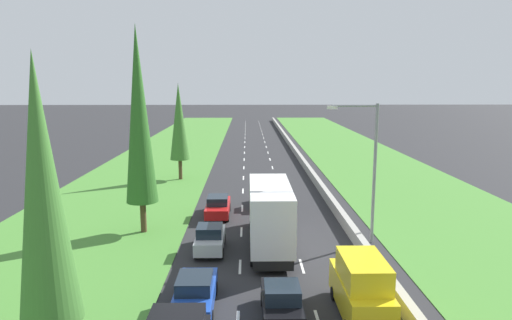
{
  "coord_description": "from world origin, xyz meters",
  "views": [
    {
      "loc": [
        -1.32,
        -3.03,
        10.26
      ],
      "look_at": [
        -0.27,
        50.64,
        1.02
      ],
      "focal_mm": 31.59,
      "sensor_mm": 36.0,
      "label": 1
    }
  ],
  "objects_px": {
    "poplar_tree_third": "(179,122)",
    "street_light_mast": "(369,163)",
    "white_box_truck_centre_lane": "(269,213)",
    "poplar_tree_second": "(139,116)",
    "blue_sedan_left_lane": "(195,293)",
    "yellow_van_right_lane": "(361,287)",
    "silver_hatchback_left_lane": "(210,238)",
    "red_sedan_left_lane": "(218,206)",
    "black_hatchback_centre_lane": "(282,302)",
    "poplar_tree_nearest": "(43,192)",
    "black_hatchback_centre_lane_fourth": "(265,197)"
  },
  "relations": [
    {
      "from": "poplar_tree_nearest",
      "to": "street_light_mast",
      "type": "height_order",
      "value": "poplar_tree_nearest"
    },
    {
      "from": "black_hatchback_centre_lane",
      "to": "poplar_tree_nearest",
      "type": "bearing_deg",
      "value": -155.7
    },
    {
      "from": "poplar_tree_nearest",
      "to": "poplar_tree_second",
      "type": "xyz_separation_m",
      "value": [
        -0.47,
        15.61,
        1.39
      ]
    },
    {
      "from": "white_box_truck_centre_lane",
      "to": "poplar_tree_nearest",
      "type": "distance_m",
      "value": 15.67
    },
    {
      "from": "silver_hatchback_left_lane",
      "to": "poplar_tree_second",
      "type": "bearing_deg",
      "value": 142.97
    },
    {
      "from": "blue_sedan_left_lane",
      "to": "white_box_truck_centre_lane",
      "type": "relative_size",
      "value": 0.48
    },
    {
      "from": "blue_sedan_left_lane",
      "to": "silver_hatchback_left_lane",
      "type": "xyz_separation_m",
      "value": [
        0.1,
        7.19,
        0.02
      ]
    },
    {
      "from": "black_hatchback_centre_lane",
      "to": "poplar_tree_third",
      "type": "distance_m",
      "value": 30.9
    },
    {
      "from": "black_hatchback_centre_lane",
      "to": "black_hatchback_centre_lane_fourth",
      "type": "relative_size",
      "value": 1.0
    },
    {
      "from": "black_hatchback_centre_lane_fourth",
      "to": "poplar_tree_nearest",
      "type": "relative_size",
      "value": 0.34
    },
    {
      "from": "black_hatchback_centre_lane",
      "to": "silver_hatchback_left_lane",
      "type": "xyz_separation_m",
      "value": [
        -3.77,
        8.2,
        0.0
      ]
    },
    {
      "from": "yellow_van_right_lane",
      "to": "black_hatchback_centre_lane_fourth",
      "type": "xyz_separation_m",
      "value": [
        -3.51,
        18.22,
        -0.56
      ]
    },
    {
      "from": "street_light_mast",
      "to": "black_hatchback_centre_lane",
      "type": "bearing_deg",
      "value": -123.18
    },
    {
      "from": "yellow_van_right_lane",
      "to": "white_box_truck_centre_lane",
      "type": "xyz_separation_m",
      "value": [
        -3.61,
        8.73,
        0.78
      ]
    },
    {
      "from": "silver_hatchback_left_lane",
      "to": "black_hatchback_centre_lane_fourth",
      "type": "bearing_deg",
      "value": 69.69
    },
    {
      "from": "poplar_tree_nearest",
      "to": "red_sedan_left_lane",
      "type": "bearing_deg",
      "value": 77.03
    },
    {
      "from": "poplar_tree_second",
      "to": "street_light_mast",
      "type": "height_order",
      "value": "poplar_tree_second"
    },
    {
      "from": "yellow_van_right_lane",
      "to": "white_box_truck_centre_lane",
      "type": "relative_size",
      "value": 0.52
    },
    {
      "from": "black_hatchback_centre_lane",
      "to": "poplar_tree_second",
      "type": "xyz_separation_m",
      "value": [
        -8.68,
        11.91,
        7.26
      ]
    },
    {
      "from": "black_hatchback_centre_lane",
      "to": "white_box_truck_centre_lane",
      "type": "height_order",
      "value": "white_box_truck_centre_lane"
    },
    {
      "from": "blue_sedan_left_lane",
      "to": "silver_hatchback_left_lane",
      "type": "distance_m",
      "value": 7.19
    },
    {
      "from": "red_sedan_left_lane",
      "to": "poplar_tree_nearest",
      "type": "relative_size",
      "value": 0.4
    },
    {
      "from": "poplar_tree_nearest",
      "to": "poplar_tree_third",
      "type": "xyz_separation_m",
      "value": [
        -0.43,
        32.89,
        -0.53
      ]
    },
    {
      "from": "yellow_van_right_lane",
      "to": "black_hatchback_centre_lane",
      "type": "bearing_deg",
      "value": -177.1
    },
    {
      "from": "red_sedan_left_lane",
      "to": "blue_sedan_left_lane",
      "type": "bearing_deg",
      "value": -90.44
    },
    {
      "from": "silver_hatchback_left_lane",
      "to": "poplar_tree_nearest",
      "type": "bearing_deg",
      "value": -110.43
    },
    {
      "from": "street_light_mast",
      "to": "white_box_truck_centre_lane",
      "type": "bearing_deg",
      "value": -174.4
    },
    {
      "from": "blue_sedan_left_lane",
      "to": "white_box_truck_centre_lane",
      "type": "distance_m",
      "value": 8.86
    },
    {
      "from": "yellow_van_right_lane",
      "to": "white_box_truck_centre_lane",
      "type": "bearing_deg",
      "value": 112.47
    },
    {
      "from": "black_hatchback_centre_lane",
      "to": "poplar_tree_third",
      "type": "xyz_separation_m",
      "value": [
        -8.64,
        29.18,
        5.34
      ]
    },
    {
      "from": "yellow_van_right_lane",
      "to": "blue_sedan_left_lane",
      "type": "bearing_deg",
      "value": 173.56
    },
    {
      "from": "silver_hatchback_left_lane",
      "to": "red_sedan_left_lane",
      "type": "distance_m",
      "value": 7.38
    },
    {
      "from": "black_hatchback_centre_lane",
      "to": "white_box_truck_centre_lane",
      "type": "relative_size",
      "value": 0.41
    },
    {
      "from": "poplar_tree_second",
      "to": "blue_sedan_left_lane",
      "type": "bearing_deg",
      "value": -66.19
    },
    {
      "from": "black_hatchback_centre_lane_fourth",
      "to": "street_light_mast",
      "type": "height_order",
      "value": "street_light_mast"
    },
    {
      "from": "yellow_van_right_lane",
      "to": "silver_hatchback_left_lane",
      "type": "relative_size",
      "value": 1.26
    },
    {
      "from": "black_hatchback_centre_lane",
      "to": "yellow_van_right_lane",
      "type": "distance_m",
      "value": 3.56
    },
    {
      "from": "silver_hatchback_left_lane",
      "to": "street_light_mast",
      "type": "relative_size",
      "value": 0.43
    },
    {
      "from": "black_hatchback_centre_lane",
      "to": "black_hatchback_centre_lane_fourth",
      "type": "bearing_deg",
      "value": 90.0
    },
    {
      "from": "black_hatchback_centre_lane",
      "to": "street_light_mast",
      "type": "height_order",
      "value": "street_light_mast"
    },
    {
      "from": "black_hatchback_centre_lane",
      "to": "poplar_tree_third",
      "type": "bearing_deg",
      "value": 106.5
    },
    {
      "from": "poplar_tree_nearest",
      "to": "yellow_van_right_lane",
      "type": "bearing_deg",
      "value": 18.34
    },
    {
      "from": "white_box_truck_centre_lane",
      "to": "poplar_tree_third",
      "type": "relative_size",
      "value": 0.92
    },
    {
      "from": "poplar_tree_third",
      "to": "street_light_mast",
      "type": "relative_size",
      "value": 1.14
    },
    {
      "from": "yellow_van_right_lane",
      "to": "poplar_tree_third",
      "type": "xyz_separation_m",
      "value": [
        -12.16,
        29.01,
        4.78
      ]
    },
    {
      "from": "white_box_truck_centre_lane",
      "to": "street_light_mast",
      "type": "height_order",
      "value": "street_light_mast"
    },
    {
      "from": "yellow_van_right_lane",
      "to": "poplar_tree_second",
      "type": "bearing_deg",
      "value": 136.12
    },
    {
      "from": "black_hatchback_centre_lane",
      "to": "blue_sedan_left_lane",
      "type": "relative_size",
      "value": 0.87
    },
    {
      "from": "street_light_mast",
      "to": "poplar_tree_nearest",
      "type": "bearing_deg",
      "value": -137.49
    },
    {
      "from": "poplar_tree_nearest",
      "to": "blue_sedan_left_lane",
      "type": "bearing_deg",
      "value": 47.44
    }
  ]
}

